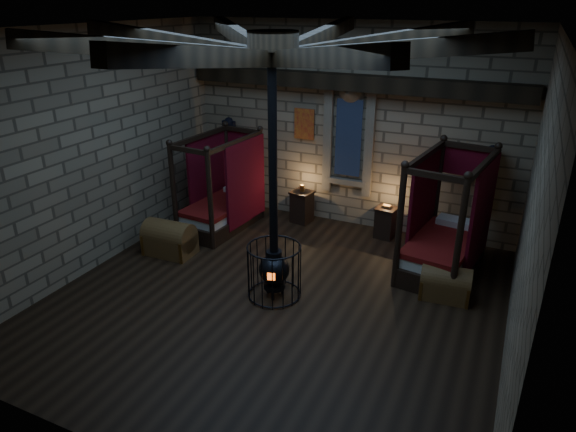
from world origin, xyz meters
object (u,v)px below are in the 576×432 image
at_px(trunk_left, 169,239).
at_px(stove, 274,265).
at_px(trunk_right, 446,284).
at_px(bed_left, 223,205).
at_px(bed_right, 444,243).

xyz_separation_m(trunk_left, stove, (2.51, -0.52, 0.27)).
height_order(trunk_left, trunk_right, trunk_left).
distance_m(bed_left, trunk_left, 1.57).
height_order(bed_right, stove, stove).
relative_size(trunk_left, trunk_right, 1.16).
distance_m(bed_right, stove, 3.17).
bearing_deg(stove, bed_left, 122.35).
bearing_deg(bed_left, stove, -37.97).
bearing_deg(trunk_left, bed_right, 16.17).
xyz_separation_m(bed_left, trunk_right, (4.81, -0.93, -0.24)).
bearing_deg(stove, trunk_left, 153.16).
bearing_deg(stove, bed_right, 26.73).
xyz_separation_m(bed_right, stove, (-2.36, -2.11, 0.05)).
bearing_deg(trunk_right, trunk_left, -177.77).
relative_size(bed_right, trunk_right, 2.64).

